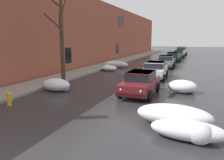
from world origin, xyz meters
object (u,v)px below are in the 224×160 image
object	(u,v)px
bare_tree_second_along_sidewalk	(61,31)
suv_silver_at_far_intersection	(182,51)
sedan_green_queued_behind_truck	(179,54)
fire_hydrant	(9,99)
sedan_white_parked_kerbside_close	(155,70)
sedan_grey_parked_kerbside_mid	(166,61)
sedan_maroon_approaching_near_lane	(140,82)
sedan_black_parked_far_down_block	(173,57)

from	to	relation	value
bare_tree_second_along_sidewalk	suv_silver_at_far_intersection	distance (m)	34.43
sedan_green_queued_behind_truck	fire_hydrant	size ratio (longest dim) A/B	5.48
sedan_white_parked_kerbside_close	sedan_grey_parked_kerbside_mid	size ratio (longest dim) A/B	1.02
sedan_green_queued_behind_truck	sedan_maroon_approaching_near_lane	bearing A→B (deg)	-90.11
sedan_maroon_approaching_near_lane	sedan_green_queued_behind_truck	size ratio (longest dim) A/B	1.02
bare_tree_second_along_sidewalk	fire_hydrant	size ratio (longest dim) A/B	10.23
sedan_black_parked_far_down_block	sedan_green_queued_behind_truck	xyz separation A→B (m)	(0.27, 6.34, -0.00)
suv_silver_at_far_intersection	sedan_black_parked_far_down_block	bearing A→B (deg)	-90.90
sedan_grey_parked_kerbside_mid	sedan_green_queued_behind_truck	distance (m)	13.75
bare_tree_second_along_sidewalk	fire_hydrant	world-z (taller)	bare_tree_second_along_sidewalk
sedan_white_parked_kerbside_close	suv_silver_at_far_intersection	size ratio (longest dim) A/B	0.93
sedan_grey_parked_kerbside_mid	fire_hydrant	size ratio (longest dim) A/B	5.78
fire_hydrant	sedan_black_parked_far_down_block	bearing A→B (deg)	77.90
bare_tree_second_along_sidewalk	sedan_white_parked_kerbside_close	xyz separation A→B (m)	(6.23, 4.72, -3.17)
bare_tree_second_along_sidewalk	sedan_grey_parked_kerbside_mid	world-z (taller)	bare_tree_second_along_sidewalk
sedan_black_parked_far_down_block	fire_hydrant	size ratio (longest dim) A/B	5.66
sedan_grey_parked_kerbside_mid	fire_hydrant	xyz separation A→B (m)	(-5.41, -18.18, -0.40)
bare_tree_second_along_sidewalk	sedan_green_queued_behind_truck	size ratio (longest dim) A/B	1.87
sedan_black_parked_far_down_block	sedan_grey_parked_kerbside_mid	bearing A→B (deg)	-90.57
sedan_green_queued_behind_truck	suv_silver_at_far_intersection	xyz separation A→B (m)	(-0.05, 7.62, 0.24)
sedan_maroon_approaching_near_lane	sedan_grey_parked_kerbside_mid	distance (m)	13.55
fire_hydrant	sedan_grey_parked_kerbside_mid	bearing A→B (deg)	73.43
fire_hydrant	bare_tree_second_along_sidewalk	bearing A→B (deg)	97.14
sedan_green_queued_behind_truck	suv_silver_at_far_intersection	world-z (taller)	suv_silver_at_far_intersection
suv_silver_at_far_intersection	fire_hydrant	size ratio (longest dim) A/B	6.31
sedan_black_parked_far_down_block	sedan_green_queued_behind_truck	world-z (taller)	same
sedan_maroon_approaching_near_lane	sedan_white_parked_kerbside_close	xyz separation A→B (m)	(-0.20, 5.94, 0.00)
bare_tree_second_along_sidewalk	fire_hydrant	bearing A→B (deg)	-82.86
sedan_maroon_approaching_near_lane	sedan_black_parked_far_down_block	size ratio (longest dim) A/B	0.99
bare_tree_second_along_sidewalk	sedan_maroon_approaching_near_lane	distance (m)	7.28
suv_silver_at_far_intersection	sedan_white_parked_kerbside_close	bearing A→B (deg)	-90.40
sedan_maroon_approaching_near_lane	sedan_grey_parked_kerbside_mid	xyz separation A→B (m)	(-0.29, 13.54, 0.00)
bare_tree_second_along_sidewalk	sedan_maroon_approaching_near_lane	world-z (taller)	bare_tree_second_along_sidewalk
sedan_green_queued_behind_truck	sedan_white_parked_kerbside_close	bearing A→B (deg)	-90.68
sedan_white_parked_kerbside_close	suv_silver_at_far_intersection	xyz separation A→B (m)	(0.20, 28.97, 0.23)
bare_tree_second_along_sidewalk	sedan_black_parked_far_down_block	distance (m)	20.94
sedan_white_parked_kerbside_close	sedan_black_parked_far_down_block	world-z (taller)	same
sedan_black_parked_far_down_block	bare_tree_second_along_sidewalk	bearing A→B (deg)	-107.49
sedan_black_parked_far_down_block	sedan_white_parked_kerbside_close	bearing A→B (deg)	-89.94
sedan_grey_parked_kerbside_mid	suv_silver_at_far_intersection	distance (m)	21.37
sedan_maroon_approaching_near_lane	sedan_green_queued_behind_truck	xyz separation A→B (m)	(0.05, 27.29, -0.00)
sedan_green_queued_behind_truck	fire_hydrant	bearing A→B (deg)	-100.22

